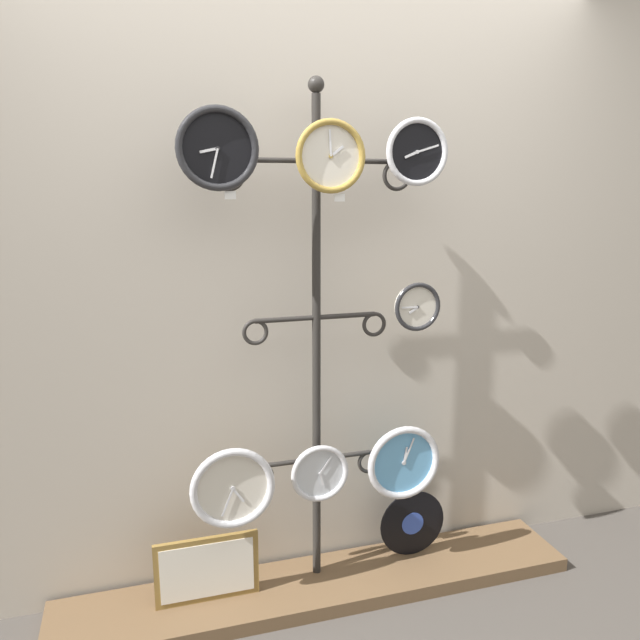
{
  "coord_description": "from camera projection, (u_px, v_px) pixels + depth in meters",
  "views": [
    {
      "loc": [
        -0.68,
        -1.9,
        1.69
      ],
      "look_at": [
        0.0,
        0.36,
        1.18
      ],
      "focal_mm": 35.0,
      "sensor_mm": 36.0,
      "label": 1
    }
  ],
  "objects": [
    {
      "name": "shop_wall",
      "position": [
        305.0,
        258.0,
        2.57
      ],
      "size": [
        4.4,
        0.04,
        2.8
      ],
      "color": "#BCB2A3",
      "rests_on": "ground_plane"
    },
    {
      "name": "low_shelf",
      "position": [
        321.0,
        585.0,
        2.65
      ],
      "size": [
        2.2,
        0.36,
        0.06
      ],
      "color": "brown",
      "rests_on": "ground_plane"
    },
    {
      "name": "display_stand",
      "position": [
        316.0,
        425.0,
        2.56
      ],
      "size": [
        0.78,
        0.36,
        2.09
      ],
      "color": "#282623",
      "rests_on": "ground_plane"
    },
    {
      "name": "clock_top_left",
      "position": [
        217.0,
        149.0,
        2.13
      ],
      "size": [
        0.29,
        0.04,
        0.29
      ],
      "color": "black"
    },
    {
      "name": "clock_top_center",
      "position": [
        330.0,
        156.0,
        2.24
      ],
      "size": [
        0.26,
        0.04,
        0.26
      ],
      "color": "silver"
    },
    {
      "name": "clock_top_right",
      "position": [
        417.0,
        152.0,
        2.32
      ],
      "size": [
        0.25,
        0.04,
        0.25
      ],
      "color": "black"
    },
    {
      "name": "clock_middle_right",
      "position": [
        417.0,
        307.0,
        2.5
      ],
      "size": [
        0.2,
        0.04,
        0.2
      ],
      "color": "silver"
    },
    {
      "name": "clock_bottom_left",
      "position": [
        233.0,
        488.0,
        2.37
      ],
      "size": [
        0.33,
        0.04,
        0.33
      ],
      "color": "silver"
    },
    {
      "name": "clock_bottom_center",
      "position": [
        320.0,
        473.0,
        2.51
      ],
      "size": [
        0.24,
        0.04,
        0.24
      ],
      "color": "silver"
    },
    {
      "name": "clock_bottom_right",
      "position": [
        403.0,
        462.0,
        2.61
      ],
      "size": [
        0.32,
        0.04,
        0.32
      ],
      "color": "#60A8DB"
    },
    {
      "name": "vinyl_record",
      "position": [
        412.0,
        523.0,
        2.79
      ],
      "size": [
        0.31,
        0.01,
        0.31
      ],
      "color": "black",
      "rests_on": "low_shelf"
    },
    {
      "name": "picture_frame",
      "position": [
        207.0,
        569.0,
        2.48
      ],
      "size": [
        0.41,
        0.02,
        0.28
      ],
      "color": "olive",
      "rests_on": "low_shelf"
    },
    {
      "name": "price_tag_upper",
      "position": [
        230.0,
        195.0,
        2.17
      ],
      "size": [
        0.04,
        0.0,
        0.03
      ],
      "color": "white"
    },
    {
      "name": "price_tag_mid",
      "position": [
        340.0,
        198.0,
        2.28
      ],
      "size": [
        0.04,
        0.0,
        0.03
      ],
      "color": "white"
    }
  ]
}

